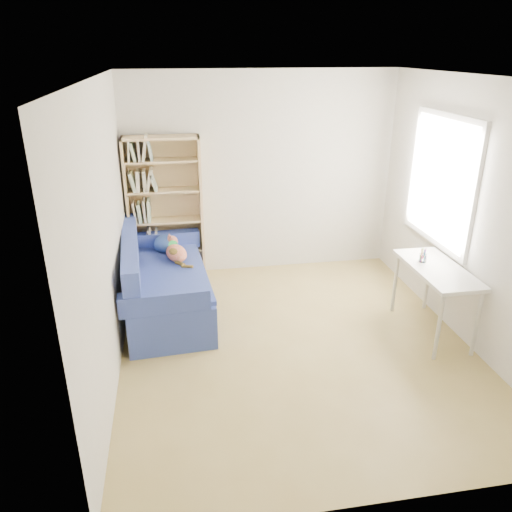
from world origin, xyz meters
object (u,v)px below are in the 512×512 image
Objects in this scene: sofa at (162,284)px; pen_cup at (423,257)px; desk at (437,275)px; bookshelf at (166,216)px.

pen_cup is (2.73, -0.77, 0.46)m from sofa.
desk is at bearing -22.45° from sofa.
pen_cup is at bearing 116.26° from desk.
bookshelf is at bearing 147.86° from pen_cup.
bookshelf is 12.38× the size of pen_cup.
sofa is 12.77× the size of pen_cup.
desk is 7.26× the size of pen_cup.
desk is 0.24m from pen_cup.
desk is (2.74, -1.84, -0.19)m from bookshelf.
pen_cup is (2.65, -1.67, -0.05)m from bookshelf.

